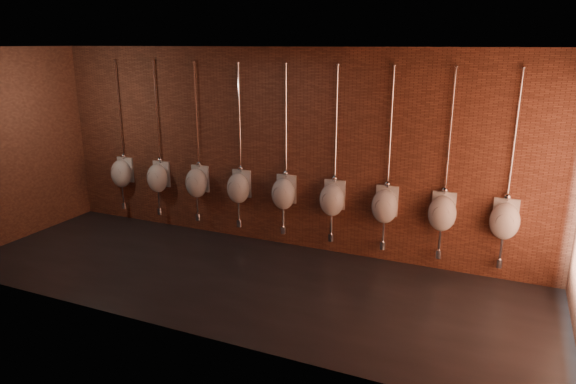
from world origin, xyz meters
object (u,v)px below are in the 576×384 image
at_px(urinal_3, 239,187).
at_px(urinal_7, 442,212).
at_px(urinal_5, 332,199).
at_px(urinal_2, 197,182).
at_px(urinal_0, 122,173).
at_px(urinal_6, 385,205).
at_px(urinal_4, 284,193).
at_px(urinal_1, 158,177).
at_px(urinal_8, 505,220).

distance_m(urinal_3, urinal_7, 3.30).
bearing_deg(urinal_7, urinal_5, 180.00).
xyz_separation_m(urinal_2, urinal_5, (2.48, 0.00, 0.00)).
relative_size(urinal_0, urinal_2, 1.00).
relative_size(urinal_2, urinal_6, 1.00).
relative_size(urinal_5, urinal_7, 1.00).
bearing_deg(urinal_4, urinal_6, 0.00).
distance_m(urinal_2, urinal_7, 4.13).
relative_size(urinal_1, urinal_6, 1.00).
xyz_separation_m(urinal_3, urinal_8, (4.13, 0.00, 0.00)).
distance_m(urinal_2, urinal_4, 1.65).
distance_m(urinal_1, urinal_7, 4.96).
xyz_separation_m(urinal_0, urinal_7, (5.78, 0.00, 0.00)).
xyz_separation_m(urinal_5, urinal_7, (1.65, 0.00, 0.00)).
height_order(urinal_0, urinal_5, same).
relative_size(urinal_6, urinal_8, 1.00).
xyz_separation_m(urinal_4, urinal_7, (2.48, 0.00, 0.00)).
distance_m(urinal_5, urinal_7, 1.65).
height_order(urinal_1, urinal_7, same).
height_order(urinal_3, urinal_5, same).
distance_m(urinal_4, urinal_5, 0.83).
relative_size(urinal_2, urinal_4, 1.00).
bearing_deg(urinal_7, urinal_8, 0.00).
distance_m(urinal_1, urinal_5, 3.30).
xyz_separation_m(urinal_0, urinal_5, (4.13, 0.00, 0.00)).
xyz_separation_m(urinal_0, urinal_1, (0.83, 0.00, 0.00)).
bearing_deg(urinal_8, urinal_6, 180.00).
relative_size(urinal_4, urinal_6, 1.00).
xyz_separation_m(urinal_2, urinal_7, (4.13, 0.00, 0.00)).
distance_m(urinal_1, urinal_8, 5.78).
bearing_deg(urinal_7, urinal_6, 180.00).
height_order(urinal_2, urinal_3, same).
bearing_deg(urinal_7, urinal_1, 180.00).
bearing_deg(urinal_3, urinal_4, 0.00).
xyz_separation_m(urinal_1, urinal_5, (3.30, 0.00, 0.00)).
xyz_separation_m(urinal_1, urinal_6, (4.13, 0.00, 0.00)).
height_order(urinal_1, urinal_3, same).
bearing_deg(urinal_8, urinal_2, 180.00).
bearing_deg(urinal_3, urinal_5, 0.00).
xyz_separation_m(urinal_2, urinal_3, (0.83, 0.00, 0.00)).
height_order(urinal_3, urinal_8, same).
distance_m(urinal_4, urinal_6, 1.65).
relative_size(urinal_5, urinal_8, 1.00).
distance_m(urinal_2, urinal_8, 4.96).
xyz_separation_m(urinal_3, urinal_5, (1.65, 0.00, 0.00)).
relative_size(urinal_1, urinal_3, 1.00).
bearing_deg(urinal_7, urinal_2, 180.00).
bearing_deg(urinal_3, urinal_7, 0.00).
height_order(urinal_5, urinal_6, same).
height_order(urinal_1, urinal_4, same).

